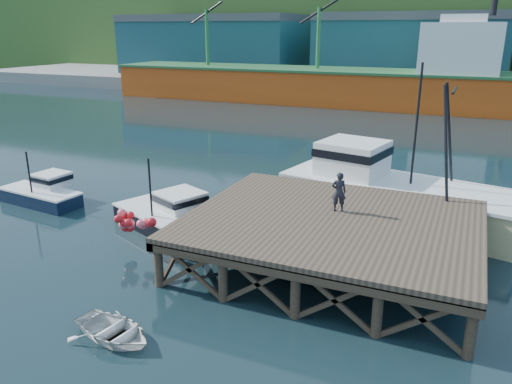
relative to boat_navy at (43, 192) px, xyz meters
The scene contains 12 objects.
ground 12.18m from the boat_navy, ahead, with size 300.00×300.00×0.00m, color black.
wharf 17.71m from the boat_navy, ahead, with size 12.00×10.00×2.62m.
far_quay 70.07m from the boat_navy, 80.04° to the left, with size 160.00×40.00×2.00m, color gray.
warehouse_left 68.23m from the boat_navy, 109.66° to the left, with size 32.00×16.00×9.00m, color #1A4C58.
warehouse_mid 65.42m from the boat_navy, 79.28° to the left, with size 28.00×16.00×9.00m, color #1A4C58.
cargo_ship 47.23m from the boat_navy, 85.55° to the left, with size 55.50×10.00×13.75m.
hillside 100.29m from the boat_navy, 83.02° to the left, with size 220.00×50.00×22.00m, color #2D511E.
boat_navy is the anchor object (origin of this frame).
boat_black 8.90m from the boat_navy, ahead, with size 6.63×5.52×3.85m.
trawler 19.97m from the boat_navy, 16.06° to the left, with size 12.93×6.81×8.23m.
dinghy 15.66m from the boat_navy, 36.51° to the right, with size 2.17×3.03×0.63m, color silver.
dockworker 17.74m from the boat_navy, ahead, with size 0.64×0.42×1.76m, color black.
Camera 1 is at (10.45, -19.42, 9.75)m, focal length 35.00 mm.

